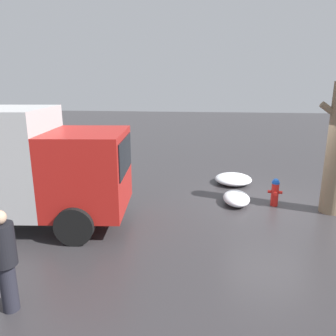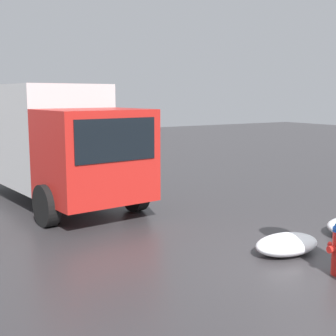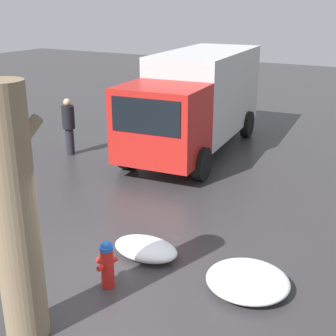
% 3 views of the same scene
% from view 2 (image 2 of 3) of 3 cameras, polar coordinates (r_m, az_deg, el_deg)
% --- Properties ---
extents(delivery_truck, '(7.03, 2.97, 3.01)m').
position_cam_2_polar(delivery_truck, '(12.73, -14.60, 3.60)').
color(delivery_truck, red).
rests_on(delivery_truck, ground_plane).
extents(snow_pile_curbside, '(0.80, 1.27, 0.34)m').
position_cam_2_polar(snow_pile_curbside, '(8.52, 14.27, -8.99)').
color(snow_pile_curbside, white).
rests_on(snow_pile_curbside, ground_plane).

